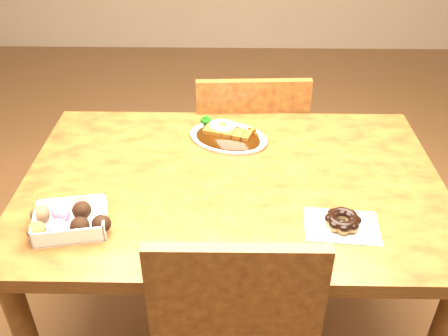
{
  "coord_description": "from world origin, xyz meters",
  "views": [
    {
      "loc": [
        -0.0,
        -1.16,
        1.58
      ],
      "look_at": [
        -0.02,
        -0.03,
        0.81
      ],
      "focal_mm": 40.0,
      "sensor_mm": 36.0,
      "label": 1
    }
  ],
  "objects_px": {
    "chair_far": "(248,157)",
    "donut_box": "(69,220)",
    "katsu_curry_plate": "(227,135)",
    "pon_de_ring": "(343,221)",
    "table": "(232,206)"
  },
  "relations": [
    {
      "from": "table",
      "to": "pon_de_ring",
      "type": "xyz_separation_m",
      "value": [
        0.28,
        -0.2,
        0.12
      ]
    },
    {
      "from": "table",
      "to": "pon_de_ring",
      "type": "bearing_deg",
      "value": -36.03
    },
    {
      "from": "donut_box",
      "to": "katsu_curry_plate",
      "type": "bearing_deg",
      "value": 48.7
    },
    {
      "from": "katsu_curry_plate",
      "to": "pon_de_ring",
      "type": "relative_size",
      "value": 1.54
    },
    {
      "from": "chair_far",
      "to": "donut_box",
      "type": "height_order",
      "value": "chair_far"
    },
    {
      "from": "donut_box",
      "to": "pon_de_ring",
      "type": "relative_size",
      "value": 1.08
    },
    {
      "from": "katsu_curry_plate",
      "to": "pon_de_ring",
      "type": "bearing_deg",
      "value": -55.24
    },
    {
      "from": "katsu_curry_plate",
      "to": "donut_box",
      "type": "relative_size",
      "value": 1.43
    },
    {
      "from": "pon_de_ring",
      "to": "katsu_curry_plate",
      "type": "bearing_deg",
      "value": 124.76
    },
    {
      "from": "katsu_curry_plate",
      "to": "pon_de_ring",
      "type": "distance_m",
      "value": 0.52
    },
    {
      "from": "table",
      "to": "donut_box",
      "type": "distance_m",
      "value": 0.48
    },
    {
      "from": "table",
      "to": "chair_far",
      "type": "distance_m",
      "value": 0.57
    },
    {
      "from": "katsu_curry_plate",
      "to": "donut_box",
      "type": "distance_m",
      "value": 0.59
    },
    {
      "from": "table",
      "to": "chair_far",
      "type": "height_order",
      "value": "chair_far"
    },
    {
      "from": "pon_de_ring",
      "to": "table",
      "type": "bearing_deg",
      "value": 143.97
    }
  ]
}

